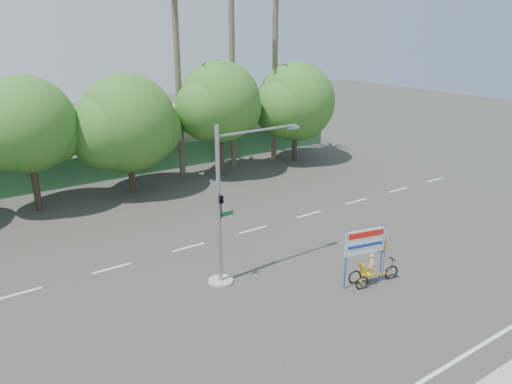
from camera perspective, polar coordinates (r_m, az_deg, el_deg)
ground at (r=20.93m, az=7.81°, el=-12.62°), size 120.00×120.00×0.00m
fence at (r=37.89m, az=-14.53°, el=3.15°), size 38.00×0.08×2.00m
building_right at (r=44.86m, az=-7.09°, el=7.06°), size 14.00×8.00×3.60m
tree_left at (r=31.91m, az=-24.77°, el=6.65°), size 6.66×5.60×8.07m
tree_center at (r=33.55m, az=-14.55°, el=7.26°), size 7.62×6.40×7.85m
tree_right at (r=36.38m, az=-4.17°, el=9.92°), size 6.90×5.80×8.36m
tree_far_right at (r=40.45m, az=4.52°, el=9.96°), size 7.38×6.20×7.94m
palm_tall at (r=38.29m, az=-2.81°, el=18.24°), size 3.73×3.79×17.45m
palm_mid at (r=40.58m, az=2.22°, el=16.78°), size 3.73×3.79×15.45m
palm_short at (r=36.15m, az=-9.04°, el=15.46°), size 3.73×3.79×14.45m
traffic_signal at (r=21.27m, az=-3.51°, el=-3.13°), size 4.72×1.10×7.00m
trike_billboard at (r=22.23m, az=12.78°, el=-7.70°), size 2.75×0.99×2.75m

